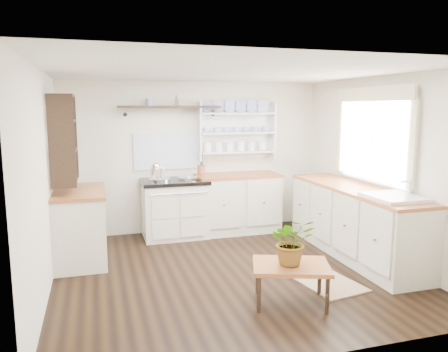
{
  "coord_description": "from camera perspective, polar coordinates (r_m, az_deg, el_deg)",
  "views": [
    {
      "loc": [
        -1.48,
        -4.69,
        1.91
      ],
      "look_at": [
        -0.02,
        0.25,
        1.1
      ],
      "focal_mm": 35.0,
      "sensor_mm": 36.0,
      "label": 1
    }
  ],
  "objects": [
    {
      "name": "utensil_crock",
      "position": [
        6.61,
        -3.0,
        0.8
      ],
      "size": [
        0.11,
        0.11,
        0.13
      ],
      "primitive_type": "cylinder",
      "color": "brown",
      "rests_on": "back_cabinets"
    },
    {
      "name": "right_cabinets",
      "position": [
        5.92,
        16.66,
        -5.61
      ],
      "size": [
        0.62,
        2.43,
        0.9
      ],
      "color": "silver",
      "rests_on": "floor"
    },
    {
      "name": "left_cabinets",
      "position": [
        5.77,
        -18.25,
        -6.06
      ],
      "size": [
        0.62,
        1.13,
        0.9
      ],
      "color": "silver",
      "rests_on": "floor"
    },
    {
      "name": "ceiling",
      "position": [
        4.93,
        1.05,
        13.48
      ],
      "size": [
        4.0,
        3.8,
        0.01
      ],
      "primitive_type": "cube",
      "color": "white",
      "rests_on": "wall_back"
    },
    {
      "name": "kettle",
      "position": [
        6.25,
        -8.88,
        0.76
      ],
      "size": [
        0.17,
        0.17,
        0.2
      ],
      "primitive_type": null,
      "color": "silver",
      "rests_on": "aga_cooker"
    },
    {
      "name": "potted_plant",
      "position": [
        4.31,
        8.84,
        -8.39
      ],
      "size": [
        0.48,
        0.44,
        0.47
      ],
      "primitive_type": "imported",
      "rotation": [
        0.0,
        0.0,
        -0.18
      ],
      "color": "#3F7233",
      "rests_on": "center_table"
    },
    {
      "name": "window",
      "position": [
        5.94,
        18.89,
        5.13
      ],
      "size": [
        0.08,
        1.55,
        1.22
      ],
      "color": "white",
      "rests_on": "wall_right"
    },
    {
      "name": "floor",
      "position": [
        5.27,
        0.98,
        -12.31
      ],
      "size": [
        4.0,
        3.8,
        0.01
      ],
      "primitive_type": "cube",
      "color": "black",
      "rests_on": "ground"
    },
    {
      "name": "aga_cooker",
      "position": [
        6.52,
        -6.45,
        -4.17
      ],
      "size": [
        0.96,
        0.67,
        0.89
      ],
      "color": "silver",
      "rests_on": "floor"
    },
    {
      "name": "floor_rug",
      "position": [
        5.09,
        13.09,
        -13.25
      ],
      "size": [
        0.68,
        0.93,
        0.02
      ],
      "primitive_type": "cube",
      "rotation": [
        0.0,
        0.0,
        0.17
      ],
      "color": "#906A54",
      "rests_on": "floor"
    },
    {
      "name": "wall_back",
      "position": [
        6.79,
        -3.81,
        2.49
      ],
      "size": [
        4.0,
        0.02,
        2.3
      ],
      "primitive_type": "cube",
      "color": "beige",
      "rests_on": "ground"
    },
    {
      "name": "left_shelving",
      "position": [
        5.61,
        -20.22,
        4.72
      ],
      "size": [
        0.28,
        0.8,
        1.05
      ],
      "primitive_type": "cube",
      "color": "black",
      "rests_on": "wall_left"
    },
    {
      "name": "plate_rack",
      "position": [
        6.89,
        1.53,
        5.98
      ],
      "size": [
        1.2,
        0.22,
        0.9
      ],
      "color": "white",
      "rests_on": "wall_back"
    },
    {
      "name": "center_table",
      "position": [
        4.4,
        8.75,
        -11.88
      ],
      "size": [
        0.87,
        0.74,
        0.4
      ],
      "rotation": [
        0.0,
        0.0,
        -0.33
      ],
      "color": "brown",
      "rests_on": "floor"
    },
    {
      "name": "wall_left",
      "position": [
        4.77,
        -22.54,
        -0.9
      ],
      "size": [
        0.02,
        3.8,
        2.3
      ],
      "primitive_type": "cube",
      "color": "beige",
      "rests_on": "ground"
    },
    {
      "name": "back_cabinets",
      "position": [
        6.78,
        1.77,
        -3.42
      ],
      "size": [
        1.27,
        0.63,
        0.9
      ],
      "color": "silver",
      "rests_on": "floor"
    },
    {
      "name": "wall_right",
      "position": [
        5.88,
        19.93,
        0.98
      ],
      "size": [
        0.02,
        3.8,
        2.3
      ],
      "primitive_type": "cube",
      "color": "beige",
      "rests_on": "ground"
    },
    {
      "name": "high_shelf",
      "position": [
        6.55,
        -7.1,
        8.86
      ],
      "size": [
        1.5,
        0.29,
        0.16
      ],
      "color": "black",
      "rests_on": "wall_back"
    },
    {
      "name": "belfast_sink",
      "position": [
        5.25,
        21.28,
        -3.87
      ],
      "size": [
        0.55,
        0.6,
        0.45
      ],
      "color": "white",
      "rests_on": "right_cabinets"
    }
  ]
}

